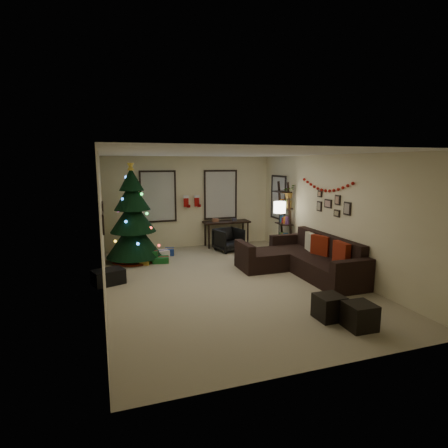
% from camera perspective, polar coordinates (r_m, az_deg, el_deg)
% --- Properties ---
extents(floor, '(7.00, 7.00, 0.00)m').
position_cam_1_polar(floor, '(7.81, 0.72, -9.09)').
color(floor, tan).
rests_on(floor, ground).
extents(ceiling, '(7.00, 7.00, 0.00)m').
position_cam_1_polar(ceiling, '(7.40, 0.76, 11.11)').
color(ceiling, white).
rests_on(ceiling, floor).
extents(wall_back, '(5.00, 0.00, 5.00)m').
position_cam_1_polar(wall_back, '(10.83, -5.42, 3.47)').
color(wall_back, beige).
rests_on(wall_back, floor).
extents(wall_front, '(5.00, 0.00, 5.00)m').
position_cam_1_polar(wall_front, '(4.41, 16.05, -6.02)').
color(wall_front, beige).
rests_on(wall_front, floor).
extents(wall_left, '(0.00, 7.00, 7.00)m').
position_cam_1_polar(wall_left, '(7.08, -18.73, -0.31)').
color(wall_left, beige).
rests_on(wall_left, floor).
extents(wall_right, '(0.00, 7.00, 7.00)m').
position_cam_1_polar(wall_right, '(8.64, 16.59, 1.53)').
color(wall_right, beige).
rests_on(wall_right, floor).
extents(window_back_left, '(1.05, 0.06, 1.50)m').
position_cam_1_polar(window_back_left, '(10.60, -10.41, 4.31)').
color(window_back_left, '#728CB2').
rests_on(window_back_left, wall_back).
extents(window_back_right, '(1.05, 0.06, 1.50)m').
position_cam_1_polar(window_back_right, '(11.03, -0.57, 4.67)').
color(window_back_right, '#728CB2').
rests_on(window_back_right, wall_back).
extents(window_right_wall, '(0.06, 0.90, 1.30)m').
position_cam_1_polar(window_right_wall, '(10.77, 8.69, 4.17)').
color(window_right_wall, '#728CB2').
rests_on(window_right_wall, wall_right).
extents(christmas_tree, '(1.40, 1.40, 2.60)m').
position_cam_1_polar(christmas_tree, '(9.46, -14.24, 0.65)').
color(christmas_tree, black).
rests_on(christmas_tree, floor).
extents(presents, '(1.50, 1.01, 0.30)m').
position_cam_1_polar(presents, '(9.59, -12.48, -5.04)').
color(presents, silver).
rests_on(presents, floor).
extents(sofa, '(1.95, 2.83, 0.89)m').
position_cam_1_polar(sofa, '(8.53, 12.33, -5.66)').
color(sofa, black).
rests_on(sofa, floor).
extents(pillow_red_a, '(0.17, 0.49, 0.49)m').
position_cam_1_polar(pillow_red_a, '(7.94, 18.11, -4.48)').
color(pillow_red_a, maroon).
rests_on(pillow_red_a, sofa).
extents(pillow_red_b, '(0.28, 0.48, 0.47)m').
position_cam_1_polar(pillow_red_b, '(8.54, 15.05, -3.33)').
color(pillow_red_b, maroon).
rests_on(pillow_red_b, sofa).
extents(pillow_cream, '(0.22, 0.47, 0.45)m').
position_cam_1_polar(pillow_cream, '(8.88, 13.58, -2.84)').
color(pillow_cream, '#BFB99B').
rests_on(pillow_cream, sofa).
extents(ottoman_near, '(0.43, 0.43, 0.40)m').
position_cam_1_polar(ottoman_near, '(6.24, 16.32, -12.52)').
color(ottoman_near, black).
rests_on(ottoman_near, floor).
extents(ottoman_far, '(0.44, 0.44, 0.40)m').
position_cam_1_polar(ottoman_far, '(6.05, 20.71, -13.49)').
color(ottoman_far, black).
rests_on(ottoman_far, floor).
extents(desk, '(1.41, 0.50, 0.76)m').
position_cam_1_polar(desk, '(10.95, 0.40, -0.01)').
color(desk, black).
rests_on(desk, floor).
extents(desk_chair, '(0.78, 0.75, 0.66)m').
position_cam_1_polar(desk_chair, '(10.36, 0.72, -2.50)').
color(desk_chair, black).
rests_on(desk_chair, floor).
extents(bookshelf, '(0.30, 0.59, 2.01)m').
position_cam_1_polar(bookshelf, '(10.14, 9.58, 0.80)').
color(bookshelf, black).
rests_on(bookshelf, floor).
extents(potted_plant, '(0.56, 0.55, 0.47)m').
position_cam_1_polar(potted_plant, '(9.87, 10.26, 5.40)').
color(potted_plant, '#4C4C4C').
rests_on(potted_plant, bookshelf).
extents(floor_lamp, '(0.32, 0.32, 1.50)m').
position_cam_1_polar(floor_lamp, '(9.62, 8.80, 2.05)').
color(floor_lamp, black).
rests_on(floor_lamp, floor).
extents(art_map, '(0.04, 0.60, 0.50)m').
position_cam_1_polar(art_map, '(7.76, -18.64, 1.44)').
color(art_map, black).
rests_on(art_map, wall_left).
extents(art_abstract, '(0.04, 0.45, 0.35)m').
position_cam_1_polar(art_abstract, '(6.56, -18.61, 0.17)').
color(art_abstract, black).
rests_on(art_abstract, wall_left).
extents(gallery, '(0.03, 1.25, 0.54)m').
position_cam_1_polar(gallery, '(8.54, 16.84, 2.93)').
color(gallery, black).
rests_on(gallery, wall_right).
extents(garland, '(0.08, 1.90, 0.30)m').
position_cam_1_polar(garland, '(8.70, 15.83, 5.88)').
color(garland, '#A5140C').
rests_on(garland, wall_right).
extents(stocking_left, '(0.20, 0.05, 0.36)m').
position_cam_1_polar(stocking_left, '(10.65, -5.98, 3.62)').
color(stocking_left, '#990F0C').
rests_on(stocking_left, wall_back).
extents(stocking_right, '(0.20, 0.05, 0.36)m').
position_cam_1_polar(stocking_right, '(10.75, -4.29, 3.70)').
color(stocking_right, '#990F0C').
rests_on(stocking_right, wall_back).
extents(storage_bin, '(0.73, 0.60, 0.31)m').
position_cam_1_polar(storage_bin, '(7.99, -17.87, -7.98)').
color(storage_bin, black).
rests_on(storage_bin, floor).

